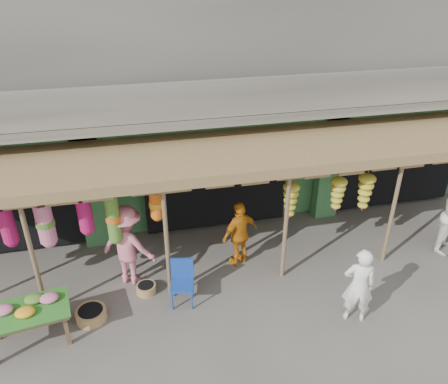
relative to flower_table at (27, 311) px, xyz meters
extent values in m
plane|color=#514C47|center=(4.12, 0.94, -0.72)|extent=(80.00, 80.00, 0.00)
cube|color=gray|center=(4.12, 5.94, 4.28)|extent=(16.00, 6.00, 4.00)
cube|color=#2D6033|center=(4.12, 6.09, 0.78)|extent=(16.00, 5.70, 3.00)
cube|color=gray|center=(4.12, 2.59, 2.48)|extent=(16.00, 0.90, 0.22)
cube|color=gray|center=(4.12, 2.19, 2.98)|extent=(16.00, 0.10, 0.80)
cube|color=#2D6033|center=(4.12, 2.99, 2.13)|extent=(16.00, 0.35, 0.35)
cube|color=black|center=(-0.88, 3.94, 0.63)|extent=(3.60, 2.00, 2.50)
cube|color=black|center=(4.12, 3.94, 0.63)|extent=(3.60, 2.00, 2.50)
cube|color=black|center=(9.12, 3.94, 0.63)|extent=(3.60, 2.00, 2.50)
cube|color=#2D6033|center=(1.12, 2.99, 0.78)|extent=(0.60, 0.35, 3.00)
cube|color=#2D6033|center=(7.12, 2.99, 0.78)|extent=(0.60, 0.35, 3.00)
cylinder|color=brown|center=(0.12, 0.74, 0.58)|extent=(0.09, 0.09, 2.60)
cylinder|color=brown|center=(2.62, 0.74, 0.58)|extent=(0.09, 0.09, 2.60)
cylinder|color=brown|center=(5.12, 0.74, 0.58)|extent=(0.09, 0.09, 2.60)
cylinder|color=brown|center=(7.62, 0.74, 0.58)|extent=(0.09, 0.09, 2.60)
cylinder|color=brown|center=(3.87, 0.74, 1.78)|extent=(12.90, 0.08, 0.08)
cylinder|color=brown|center=(1.12, 1.14, 1.63)|extent=(5.50, 0.06, 0.06)
cube|color=brown|center=(4.12, 1.84, 1.96)|extent=(14.00, 2.70, 0.22)
cube|color=brown|center=(0.64, -0.23, -0.39)|extent=(0.08, 0.08, 0.65)
cube|color=brown|center=(0.54, 0.37, -0.39)|extent=(0.08, 0.08, 0.65)
cube|color=brown|center=(-0.01, -0.03, -0.02)|extent=(1.54, 1.03, 0.06)
cube|color=#26661E|center=(-0.01, -0.03, 0.03)|extent=(1.60, 1.09, 0.03)
ellipsoid|color=pink|center=(-0.38, 0.02, 0.10)|extent=(0.34, 0.29, 0.14)
ellipsoid|color=#FEAC21|center=(0.00, -0.13, 0.10)|extent=(0.34, 0.29, 0.14)
ellipsoid|color=pink|center=(0.37, 0.16, 0.10)|extent=(0.34, 0.29, 0.14)
ellipsoid|color=#588B2E|center=(0.11, 0.20, 0.10)|extent=(0.34, 0.29, 0.14)
cylinder|color=#173D96|center=(2.60, 0.23, -0.50)|extent=(0.04, 0.04, 0.44)
cylinder|color=#173D96|center=(2.99, 0.15, -0.50)|extent=(0.04, 0.04, 0.44)
cylinder|color=#173D96|center=(2.68, 0.61, -0.50)|extent=(0.04, 0.04, 0.44)
cylinder|color=#173D96|center=(3.07, 0.53, -0.50)|extent=(0.04, 0.04, 0.44)
cube|color=#173D96|center=(2.84, 0.38, -0.26)|extent=(0.54, 0.54, 0.05)
cube|color=#173D96|center=(2.88, 0.59, 0.01)|extent=(0.46, 0.13, 0.49)
cylinder|color=olive|center=(1.02, 0.31, -0.60)|extent=(0.61, 0.61, 0.23)
cylinder|color=olive|center=(2.12, 0.86, -0.62)|extent=(0.43, 0.43, 0.19)
imported|color=white|center=(6.05, -0.81, 0.11)|extent=(0.70, 0.57, 1.64)
imported|color=#C56F12|center=(4.32, 1.41, 0.09)|extent=(1.02, 0.73, 1.60)
imported|color=#D47083|center=(1.84, 1.33, 0.22)|extent=(1.39, 1.20, 1.86)
camera|label=1|loc=(2.13, -6.47, 5.61)|focal=35.00mm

